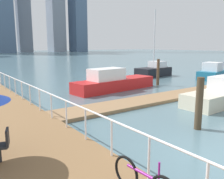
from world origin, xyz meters
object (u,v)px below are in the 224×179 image
at_px(cafe_chair_0, 3,143).
at_px(moored_boat_4, 154,70).
at_px(moored_boat_1, 113,82).
at_px(moored_boat_2, 213,73).

bearing_deg(cafe_chair_0, moored_boat_4, 34.46).
bearing_deg(moored_boat_1, moored_boat_4, 25.98).
bearing_deg(moored_boat_2, cafe_chair_0, -161.16).
bearing_deg(moored_boat_4, moored_boat_2, -59.86).
distance_m(moored_boat_4, cafe_chair_0, 22.88).
bearing_deg(cafe_chair_0, moored_boat_1, 41.01).
xyz_separation_m(moored_boat_1, moored_boat_2, (12.21, -1.02, 0.03)).
relative_size(moored_boat_2, moored_boat_4, 0.61).
relative_size(moored_boat_1, cafe_chair_0, 8.25).
xyz_separation_m(moored_boat_2, moored_boat_4, (-3.16, 5.43, -0.01)).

